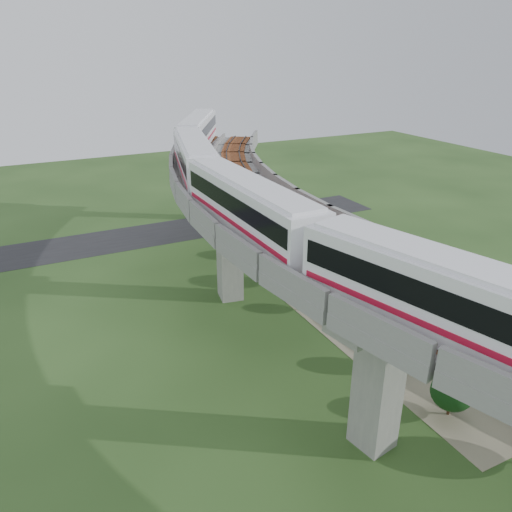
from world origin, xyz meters
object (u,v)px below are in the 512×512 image
object	(u,v)px
car_white	(472,347)
car_dark	(378,303)
metro_train	(246,178)
car_red	(460,305)

from	to	relation	value
car_white	car_dark	size ratio (longest dim) A/B	0.83
car_white	car_dark	xyz separation A→B (m)	(-1.93, 8.64, 0.02)
car_dark	metro_train	bearing A→B (deg)	52.01
metro_train	car_red	world-z (taller)	metro_train
car_white	car_red	world-z (taller)	car_white
metro_train	car_dark	bearing A→B (deg)	-21.64
car_dark	car_red	bearing A→B (deg)	-133.14
metro_train	car_red	size ratio (longest dim) A/B	19.25
metro_train	car_dark	world-z (taller)	metro_train
car_red	car_dark	xyz separation A→B (m)	(-6.49, 3.28, 0.16)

